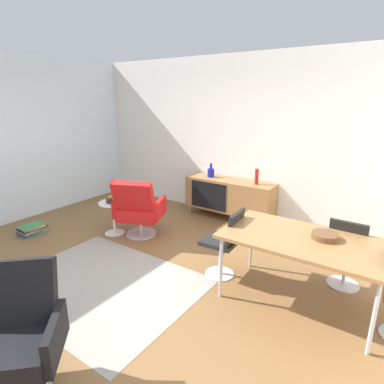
# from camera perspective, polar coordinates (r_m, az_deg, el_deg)

# --- Properties ---
(ground_plane) EXTENTS (8.32, 8.32, 0.00)m
(ground_plane) POSITION_cam_1_polar(r_m,az_deg,el_deg) (4.00, -8.27, -15.11)
(ground_plane) COLOR brown
(wall_back) EXTENTS (6.80, 0.12, 2.80)m
(wall_back) POSITION_cam_1_polar(r_m,az_deg,el_deg) (5.62, 9.56, 9.36)
(wall_back) COLOR white
(wall_back) RESTS_ON ground_plane
(sideboard) EXTENTS (1.60, 0.45, 0.72)m
(sideboard) POSITION_cam_1_polar(r_m,az_deg,el_deg) (5.61, 6.74, -0.60)
(sideboard) COLOR olive
(sideboard) RESTS_ON ground_plane
(vase_cobalt) EXTENTS (0.06, 0.06, 0.26)m
(vase_cobalt) POSITION_cam_1_polar(r_m,az_deg,el_deg) (5.30, 11.59, 2.74)
(vase_cobalt) COLOR maroon
(vase_cobalt) RESTS_ON sideboard
(vase_sculptural_dark) EXTENTS (0.12, 0.12, 0.25)m
(vase_sculptural_dark) POSITION_cam_1_polar(r_m,az_deg,el_deg) (5.70, 3.43, 3.56)
(vase_sculptural_dark) COLOR navy
(vase_sculptural_dark) RESTS_ON sideboard
(dining_table) EXTENTS (1.60, 0.90, 0.74)m
(dining_table) POSITION_cam_1_polar(r_m,az_deg,el_deg) (3.42, 19.38, -8.48)
(dining_table) COLOR olive
(dining_table) RESTS_ON ground_plane
(wooden_bowl_on_table) EXTENTS (0.26, 0.26, 0.06)m
(wooden_bowl_on_table) POSITION_cam_1_polar(r_m,az_deg,el_deg) (3.45, 22.88, -7.32)
(wooden_bowl_on_table) COLOR brown
(wooden_bowl_on_table) RESTS_ON dining_table
(dining_chair_near_window) EXTENTS (0.44, 0.42, 0.86)m
(dining_chair_near_window) POSITION_cam_1_polar(r_m,az_deg,el_deg) (3.81, 5.99, -8.71)
(dining_chair_near_window) COLOR black
(dining_chair_near_window) RESTS_ON ground_plane
(dining_chair_back_right) EXTENTS (0.41, 0.43, 0.86)m
(dining_chair_back_right) POSITION_cam_1_polar(r_m,az_deg,el_deg) (3.96, 26.21, -9.40)
(dining_chair_back_right) COLOR black
(dining_chair_back_right) RESTS_ON ground_plane
(lounge_chair_red) EXTENTS (0.86, 0.84, 0.95)m
(lounge_chair_red) POSITION_cam_1_polar(r_m,az_deg,el_deg) (4.93, -9.67, -2.84)
(lounge_chair_red) COLOR red
(lounge_chair_red) RESTS_ON ground_plane
(armchair_black_shell) EXTENTS (0.91, 0.91, 0.95)m
(armchair_black_shell) POSITION_cam_1_polar(r_m,az_deg,el_deg) (2.81, -30.01, -21.30)
(armchair_black_shell) COLOR black
(armchair_black_shell) RESTS_ON ground_plane
(side_table_round) EXTENTS (0.44, 0.44, 0.52)m
(side_table_round) POSITION_cam_1_polar(r_m,az_deg,el_deg) (5.18, -13.96, -3.87)
(side_table_round) COLOR white
(side_table_round) RESTS_ON ground_plane
(fruit_bowl) EXTENTS (0.20, 0.20, 0.11)m
(fruit_bowl) POSITION_cam_1_polar(r_m,az_deg,el_deg) (5.10, -14.15, -1.40)
(fruit_bowl) COLOR #262628
(fruit_bowl) RESTS_ON side_table_round
(magazine_stack) EXTENTS (0.32, 0.40, 0.14)m
(magazine_stack) POSITION_cam_1_polar(r_m,az_deg,el_deg) (5.70, -26.87, -6.05)
(magazine_stack) COLOR #3F7F4C
(magazine_stack) RESTS_ON ground_plane
(area_rug) EXTENTS (2.20, 1.70, 0.01)m
(area_rug) POSITION_cam_1_polar(r_m,az_deg,el_deg) (3.99, -15.96, -15.65)
(area_rug) COLOR gray
(area_rug) RESTS_ON ground_plane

